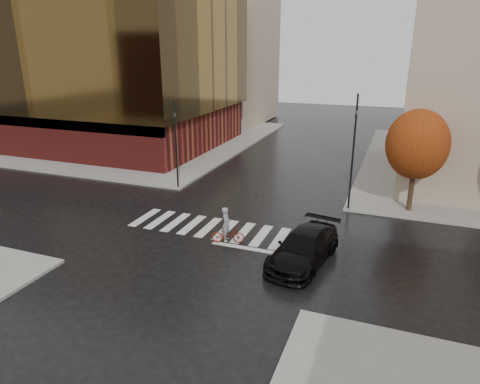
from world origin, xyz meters
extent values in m
plane|color=black|center=(0.00, 0.00, 0.00)|extent=(120.00, 120.00, 0.00)
cube|color=gray|center=(-21.00, 21.00, 0.07)|extent=(30.00, 30.00, 0.15)
cube|color=silver|center=(0.00, 0.50, 0.01)|extent=(12.00, 3.00, 0.01)
cube|color=maroon|center=(-22.00, 18.00, 2.15)|extent=(26.00, 18.00, 4.00)
cube|color=beige|center=(-22.00, 9.20, 3.65)|extent=(26.00, 0.40, 1.00)
cube|color=brown|center=(-22.00, 18.00, 10.15)|extent=(27.00, 19.00, 12.00)
cube|color=tan|center=(-16.00, 37.00, 10.15)|extent=(14.00, 12.00, 20.00)
cylinder|color=#312016|center=(10.00, 7.40, 1.55)|extent=(0.32, 0.32, 2.80)
ellipsoid|color=#A93710|center=(10.00, 7.40, 4.47)|extent=(3.80, 3.80, 4.37)
imported|color=black|center=(5.14, -1.80, 0.81)|extent=(3.14, 5.87, 1.62)
imported|color=maroon|center=(0.77, -1.00, 0.47)|extent=(1.90, 1.14, 0.94)
imported|color=gray|center=(0.67, -1.00, 1.08)|extent=(0.65, 0.81, 1.92)
cylinder|color=black|center=(-6.30, 6.30, 3.37)|extent=(0.12, 0.12, 6.45)
imported|color=black|center=(-6.30, 6.30, 5.71)|extent=(0.18, 0.16, 0.81)
cylinder|color=black|center=(6.30, 6.30, 3.84)|extent=(0.12, 0.12, 7.38)
imported|color=black|center=(6.30, 6.30, 6.51)|extent=(0.19, 0.21, 0.92)
cylinder|color=gold|center=(-9.96, 9.76, 0.42)|extent=(0.22, 0.22, 0.54)
sphere|color=gold|center=(-9.96, 9.76, 0.69)|extent=(0.23, 0.23, 0.23)
cylinder|color=#513C1D|center=(3.64, -2.00, 0.01)|extent=(0.67, 0.67, 0.01)
camera|label=1|loc=(8.95, -20.68, 10.22)|focal=32.00mm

